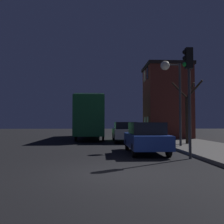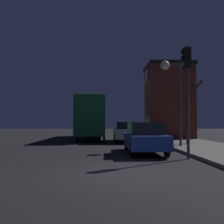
% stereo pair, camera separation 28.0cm
% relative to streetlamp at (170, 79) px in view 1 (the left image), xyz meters
% --- Properties ---
extents(ground_plane, '(120.00, 120.00, 0.00)m').
position_rel_streetlamp_xyz_m(ground_plane, '(-3.71, -7.26, -4.18)').
color(ground_plane, black).
extents(brick_building, '(4.19, 4.13, 6.88)m').
position_rel_streetlamp_xyz_m(brick_building, '(2.07, 8.53, -0.58)').
color(brick_building, brown).
rests_on(brick_building, sidewalk).
extents(streetlamp, '(1.25, 0.56, 5.14)m').
position_rel_streetlamp_xyz_m(streetlamp, '(0.00, 0.00, 0.00)').
color(streetlamp, '#38383A').
rests_on(streetlamp, sidewalk).
extents(traffic_light, '(0.43, 0.24, 4.75)m').
position_rel_streetlamp_xyz_m(traffic_light, '(-0.47, -4.36, -0.80)').
color(traffic_light, '#38383A').
rests_on(traffic_light, ground).
extents(bare_tree, '(1.90, 0.94, 4.18)m').
position_rel_streetlamp_xyz_m(bare_tree, '(1.57, 1.54, -2.05)').
color(bare_tree, '#2D2319').
rests_on(bare_tree, sidewalk).
extents(bus, '(2.48, 11.73, 3.86)m').
position_rel_streetlamp_xyz_m(bus, '(-5.15, 10.16, -1.90)').
color(bus, '#1E6B33').
rests_on(bus, ground).
extents(car_near_lane, '(1.74, 4.41, 1.54)m').
position_rel_streetlamp_xyz_m(car_near_lane, '(-1.97, -2.37, -3.39)').
color(car_near_lane, navy).
rests_on(car_near_lane, ground).
extents(car_mid_lane, '(1.81, 4.60, 1.59)m').
position_rel_streetlamp_xyz_m(car_mid_lane, '(-2.30, 5.02, -3.34)').
color(car_mid_lane, beige).
rests_on(car_mid_lane, ground).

